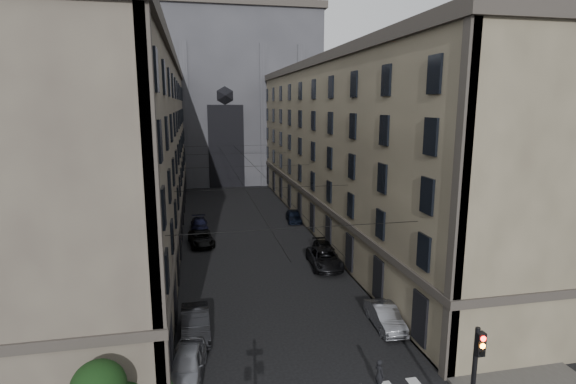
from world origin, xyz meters
TOP-DOWN VIEW (x-y plane):
  - sidewalk_left at (-10.50, 36.00)m, footprint 7.00×80.00m
  - sidewalk_right at (10.50, 36.00)m, footprint 7.00×80.00m
  - building_left at (-13.44, 36.00)m, footprint 13.60×60.60m
  - building_right at (13.44, 36.00)m, footprint 13.60×60.60m
  - gothic_tower at (0.00, 74.96)m, footprint 35.00×23.00m
  - traffic_light_right at (5.60, 1.92)m, footprint 0.34×0.50m
  - tram_wires at (0.00, 35.63)m, footprint 14.00×60.00m
  - car_left_near at (-6.20, 9.02)m, footprint 2.39×4.73m
  - car_left_midnear at (-5.72, 13.42)m, footprint 1.78×4.89m
  - car_left_midfar at (-5.02, 31.90)m, footprint 2.81×5.20m
  - car_left_far at (-5.13, 37.53)m, footprint 1.97×4.60m
  - car_right_near at (6.20, 11.99)m, footprint 1.71×4.36m
  - car_right_midnear at (5.48, 23.29)m, footprint 2.99×5.77m
  - car_right_midfar at (6.20, 25.76)m, footprint 2.23×4.68m
  - car_right_far at (6.20, 38.91)m, footprint 2.17×4.43m
  - pedestrian at (3.26, 6.06)m, footprint 0.53×0.67m

SIDE VIEW (x-z plane):
  - sidewalk_left at x=-10.50m, z-range 0.00..0.15m
  - sidewalk_right at x=10.50m, z-range 0.00..0.15m
  - car_right_midfar at x=6.20m, z-range 0.00..1.32m
  - car_left_far at x=-5.13m, z-range 0.00..1.32m
  - car_left_midfar at x=-5.02m, z-range 0.00..1.39m
  - car_right_near at x=6.20m, z-range 0.00..1.41m
  - car_right_far at x=6.20m, z-range 0.00..1.45m
  - car_left_near at x=-6.20m, z-range 0.00..1.54m
  - car_right_midnear at x=5.48m, z-range 0.00..1.55m
  - car_left_midnear at x=-5.72m, z-range 0.00..1.60m
  - pedestrian at x=3.26m, z-range 0.00..1.61m
  - traffic_light_right at x=5.60m, z-range 0.69..5.89m
  - tram_wires at x=0.00m, z-range 7.03..7.46m
  - building_left at x=-13.44m, z-range -0.08..18.77m
  - building_right at x=13.44m, z-range -0.08..18.77m
  - gothic_tower at x=0.00m, z-range -11.20..46.80m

